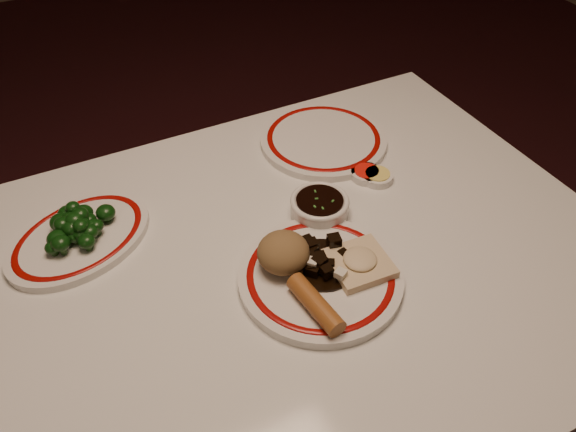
# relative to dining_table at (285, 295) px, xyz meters

# --- Properties ---
(dining_table) EXTENTS (1.20, 0.90, 0.75)m
(dining_table) POSITION_rel_dining_table_xyz_m (0.00, 0.00, 0.00)
(dining_table) COLOR white
(dining_table) RESTS_ON ground
(main_plate) EXTENTS (0.33, 0.33, 0.02)m
(main_plate) POSITION_rel_dining_table_xyz_m (0.03, -0.07, 0.10)
(main_plate) COLOR silver
(main_plate) RESTS_ON dining_table
(rice_mound) EXTENTS (0.09, 0.09, 0.06)m
(rice_mound) POSITION_rel_dining_table_xyz_m (-0.01, -0.02, 0.14)
(rice_mound) COLOR olive
(rice_mound) RESTS_ON main_plate
(spring_roll) EXTENTS (0.04, 0.12, 0.03)m
(spring_roll) POSITION_rel_dining_table_xyz_m (-0.01, -0.13, 0.13)
(spring_roll) COLOR #9B5B26
(spring_roll) RESTS_ON main_plate
(fried_wonton) EXTENTS (0.10, 0.10, 0.03)m
(fried_wonton) POSITION_rel_dining_table_xyz_m (0.10, -0.08, 0.12)
(fried_wonton) COLOR beige
(fried_wonton) RESTS_ON main_plate
(stirfry_heap) EXTENTS (0.12, 0.12, 0.03)m
(stirfry_heap) POSITION_rel_dining_table_xyz_m (0.04, -0.05, 0.12)
(stirfry_heap) COLOR black
(stirfry_heap) RESTS_ON main_plate
(broccoli_plate) EXTENTS (0.33, 0.31, 0.02)m
(broccoli_plate) POSITION_rel_dining_table_xyz_m (-0.31, 0.21, 0.10)
(broccoli_plate) COLOR silver
(broccoli_plate) RESTS_ON dining_table
(broccoli_pile) EXTENTS (0.13, 0.12, 0.05)m
(broccoli_pile) POSITION_rel_dining_table_xyz_m (-0.30, 0.21, 0.13)
(broccoli_pile) COLOR #23471C
(broccoli_pile) RESTS_ON broccoli_plate
(soy_bowl) EXTENTS (0.11, 0.11, 0.04)m
(soy_bowl) POSITION_rel_dining_table_xyz_m (0.11, 0.07, 0.11)
(soy_bowl) COLOR silver
(soy_bowl) RESTS_ON dining_table
(sweet_sour_dish) EXTENTS (0.06, 0.06, 0.02)m
(sweet_sour_dish) POSITION_rel_dining_table_xyz_m (0.25, 0.13, 0.10)
(sweet_sour_dish) COLOR silver
(sweet_sour_dish) RESTS_ON dining_table
(mustard_dish) EXTENTS (0.06, 0.06, 0.02)m
(mustard_dish) POSITION_rel_dining_table_xyz_m (0.27, 0.12, 0.10)
(mustard_dish) COLOR silver
(mustard_dish) RESTS_ON dining_table
(far_plate) EXTENTS (0.36, 0.36, 0.02)m
(far_plate) POSITION_rel_dining_table_xyz_m (0.24, 0.28, 0.10)
(far_plate) COLOR silver
(far_plate) RESTS_ON dining_table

